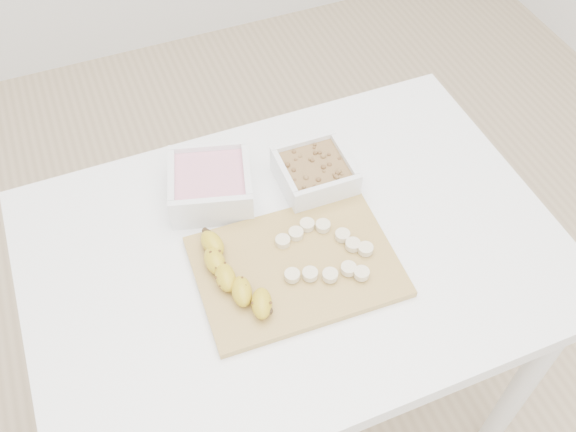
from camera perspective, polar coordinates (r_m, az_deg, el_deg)
name	(u,v)px	position (r m, az deg, el deg)	size (l,w,h in m)	color
ground	(292,405)	(1.87, 0.36, -16.44)	(3.50, 3.50, 0.00)	#C6AD89
table	(294,276)	(1.29, 0.50, -5.32)	(1.00, 0.70, 0.75)	white
bowl_yogurt	(211,184)	(1.27, -6.89, 2.87)	(0.20, 0.20, 0.07)	white
bowl_granola	(315,173)	(1.28, 2.39, 3.86)	(0.14, 0.14, 0.07)	white
cutting_board	(296,266)	(1.17, 0.72, -4.49)	(0.36, 0.26, 0.01)	#AA8744
banana	(234,276)	(1.14, -4.79, -5.36)	(0.06, 0.21, 0.04)	#B79A1B
banana_slices	(326,251)	(1.18, 3.39, -3.15)	(0.18, 0.17, 0.02)	beige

